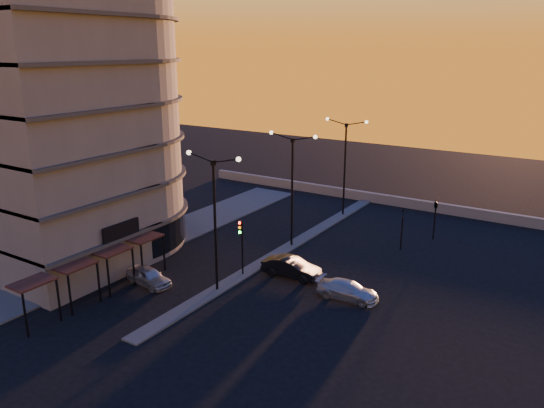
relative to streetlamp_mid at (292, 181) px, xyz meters
The scene contains 14 objects.
ground 11.46m from the streetlamp_mid, 90.00° to the right, with size 120.00×120.00×0.00m, color black.
sidewalk_west 13.30m from the streetlamp_mid, 150.26° to the right, with size 5.00×40.00×0.12m, color #4A4A47.
median 5.53m from the streetlamp_mid, 90.00° to the left, with size 1.20×36.00×0.12m, color #4A4A47.
parapet 16.91m from the streetlamp_mid, 82.87° to the left, with size 44.00×0.50×1.00m, color slate.
building 18.31m from the streetlamp_mid, 144.54° to the right, with size 14.35×17.08×25.00m.
streetlamp_near 10.00m from the streetlamp_mid, 90.00° to the right, with size 4.32×0.32×9.51m.
streetlamp_mid is the anchor object (origin of this frame).
streetlamp_far 10.00m from the streetlamp_mid, 90.00° to the left, with size 4.32×0.32×9.51m.
traffic_light_main 7.62m from the streetlamp_mid, 90.00° to the right, with size 0.28×0.44×4.25m.
signal_east_a 9.67m from the streetlamp_mid, 26.57° to the left, with size 0.13×0.16×3.60m.
signal_east_b 12.67m from the streetlamp_mid, 40.10° to the left, with size 0.42×1.99×3.60m.
car_hatchback 13.64m from the streetlamp_mid, 111.18° to the right, with size 1.49×3.71×1.27m, color #ABAEB3.
car_sedan 7.88m from the streetlamp_mid, 59.68° to the right, with size 1.51×4.33×1.43m, color black.
car_wagon 11.36m from the streetlamp_mid, 38.36° to the right, with size 1.68×4.13×1.20m, color #B8BCC1.
Camera 1 is at (20.90, -25.81, 15.96)m, focal length 35.00 mm.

